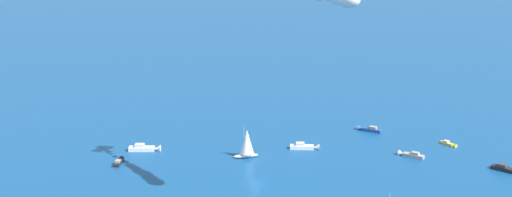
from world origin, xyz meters
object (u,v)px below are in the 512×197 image
Objects in this scene: motorboat_trailing at (449,144)px; sailboat_outer_ring_a at (247,143)px; motorboat_far_stbd at (508,169)px; motorboat_mid_cluster at (146,148)px; motorboat_inshore at (410,155)px; marker_buoy at (250,149)px; motorboat_outer_ring_d at (306,147)px; motorboat_offshore at (119,162)px; motorboat_outer_ring_b at (368,129)px.

sailboat_outer_ring_a reaches higher than motorboat_trailing.
sailboat_outer_ring_a reaches higher than motorboat_far_stbd.
sailboat_outer_ring_a reaches higher than motorboat_mid_cluster.
motorboat_inshore is at bearing 66.41° from motorboat_far_stbd.
motorboat_inshore is at bearing -86.43° from sailboat_outer_ring_a.
marker_buoy is at bearing 78.81° from motorboat_far_stbd.
marker_buoy is (-7.93, 64.43, -0.07)m from motorboat_trailing.
motorboat_far_stbd is 60.33m from motorboat_outer_ring_d.
motorboat_outer_ring_b is (35.97, -78.55, 0.16)m from motorboat_offshore.
motorboat_far_stbd reaches higher than motorboat_offshore.
motorboat_outer_ring_b is 0.92× the size of motorboat_outer_ring_d.
marker_buoy is at bearing 118.75° from motorboat_outer_ring_b.
sailboat_outer_ring_a is 1.06× the size of motorboat_outer_ring_d.
motorboat_inshore reaches higher than motorboat_trailing.
motorboat_inshore is 0.92× the size of motorboat_outer_ring_b.
marker_buoy is at bearing -85.81° from motorboat_mid_cluster.
motorboat_mid_cluster reaches higher than motorboat_inshore.
motorboat_trailing is 0.54× the size of motorboat_mid_cluster.
sailboat_outer_ring_a is 7.99m from marker_buoy.
motorboat_outer_ring_d reaches higher than marker_buoy.
motorboat_offshore is 1.19× the size of motorboat_trailing.
sailboat_outer_ring_a reaches higher than motorboat_outer_ring_b.
motorboat_outer_ring_d is (8.68, -18.41, -3.82)m from sailboat_outer_ring_a.
motorboat_far_stbd is 1.03× the size of motorboat_inshore.
motorboat_mid_cluster is 1.18× the size of motorboat_outer_ring_b.
motorboat_offshore is 0.66× the size of sailboat_outer_ring_a.
motorboat_trailing is at bearing -82.63° from motorboat_outer_ring_d.
motorboat_offshore is at bearing 89.53° from motorboat_far_stbd.
motorboat_outer_ring_b reaches higher than motorboat_inshore.
motorboat_offshore is at bearing 105.79° from motorboat_outer_ring_d.
motorboat_inshore is 0.79× the size of sailboat_outer_ring_a.
motorboat_outer_ring_d reaches higher than motorboat_offshore.
motorboat_mid_cluster reaches higher than motorboat_offshore.
motorboat_outer_ring_d is at bearing -83.91° from marker_buoy.
sailboat_outer_ring_a is at bearing 125.28° from motorboat_outer_ring_b.
motorboat_trailing is at bearing -77.26° from sailboat_outer_ring_a.
motorboat_mid_cluster is 33.09m from marker_buoy.
sailboat_outer_ring_a reaches higher than motorboat_outer_ring_d.
motorboat_mid_cluster is 32.88m from sailboat_outer_ring_a.
marker_buoy reaches higher than motorboat_outer_ring_b.
motorboat_mid_cluster is at bearing 82.32° from sailboat_outer_ring_a.
sailboat_outer_ring_a is at bearing 174.69° from marker_buoy.
motorboat_outer_ring_b is at bearing -65.40° from motorboat_offshore.
sailboat_outer_ring_a reaches higher than motorboat_offshore.
marker_buoy is (14.05, -38.62, -0.12)m from motorboat_offshore.
motorboat_inshore reaches higher than motorboat_offshore.
sailboat_outer_ring_a is 20.71m from motorboat_outer_ring_d.
motorboat_far_stbd is at bearing -135.89° from motorboat_outer_ring_b.
sailboat_outer_ring_a reaches higher than motorboat_inshore.
motorboat_mid_cluster reaches higher than motorboat_outer_ring_b.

